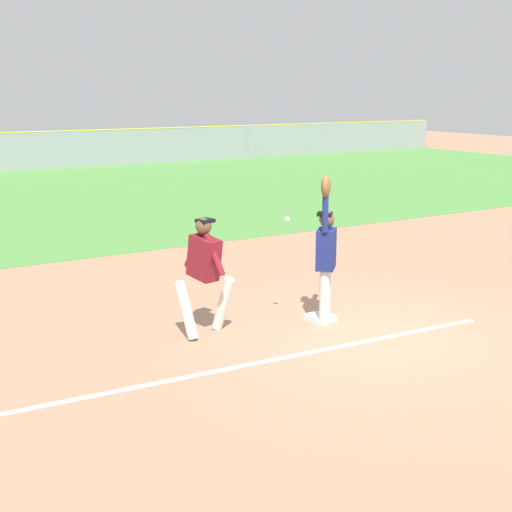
{
  "coord_description": "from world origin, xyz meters",
  "views": [
    {
      "loc": [
        -6.56,
        -7.5,
        3.47
      ],
      "look_at": [
        -1.15,
        1.36,
        1.05
      ],
      "focal_mm": 50.14,
      "sensor_mm": 36.0,
      "label": 1
    }
  ],
  "objects_px": {
    "first_base": "(321,317)",
    "parked_car_red": "(72,146)",
    "runner": "(204,268)",
    "fielder": "(326,251)",
    "baseball": "(287,219)"
  },
  "relations": [
    {
      "from": "first_base",
      "to": "runner",
      "type": "height_order",
      "value": "runner"
    },
    {
      "from": "first_base",
      "to": "baseball",
      "type": "relative_size",
      "value": 5.14
    },
    {
      "from": "first_base",
      "to": "parked_car_red",
      "type": "bearing_deg",
      "value": 80.21
    },
    {
      "from": "first_base",
      "to": "baseball",
      "type": "distance_m",
      "value": 1.7
    },
    {
      "from": "runner",
      "to": "parked_car_red",
      "type": "distance_m",
      "value": 28.41
    },
    {
      "from": "runner",
      "to": "parked_car_red",
      "type": "height_order",
      "value": "runner"
    },
    {
      "from": "fielder",
      "to": "baseball",
      "type": "xyz_separation_m",
      "value": [
        -0.56,
        0.22,
        0.51
      ]
    },
    {
      "from": "parked_car_red",
      "to": "fielder",
      "type": "bearing_deg",
      "value": -101.54
    },
    {
      "from": "baseball",
      "to": "parked_car_red",
      "type": "xyz_separation_m",
      "value": [
        5.41,
        27.86,
        -0.95
      ]
    },
    {
      "from": "runner",
      "to": "baseball",
      "type": "relative_size",
      "value": 23.24
    },
    {
      "from": "baseball",
      "to": "parked_car_red",
      "type": "distance_m",
      "value": 28.4
    },
    {
      "from": "fielder",
      "to": "parked_car_red",
      "type": "xyz_separation_m",
      "value": [
        4.86,
        28.08,
        -0.45
      ]
    },
    {
      "from": "first_base",
      "to": "fielder",
      "type": "bearing_deg",
      "value": -105.03
    },
    {
      "from": "fielder",
      "to": "parked_car_red",
      "type": "distance_m",
      "value": 28.5
    },
    {
      "from": "fielder",
      "to": "runner",
      "type": "height_order",
      "value": "fielder"
    }
  ]
}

